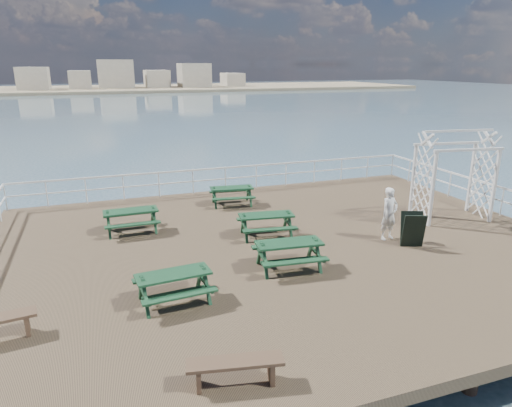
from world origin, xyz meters
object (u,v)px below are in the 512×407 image
object	(u,v)px
picnic_table_d	(174,281)
picnic_table_e	(289,249)
picnic_table_a	(131,216)
flat_bench_far	(235,366)
picnic_table_c	(232,192)
person	(389,214)
trellis_arbor	(453,180)
picnic_table_b	(266,220)

from	to	relation	value
picnic_table_d	picnic_table_e	distance (m)	3.43
picnic_table_a	flat_bench_far	bearing A→B (deg)	-83.63
picnic_table_c	person	world-z (taller)	person
trellis_arbor	picnic_table_a	bearing A→B (deg)	176.39
picnic_table_a	trellis_arbor	xyz separation A→B (m)	(11.22, -2.43, 0.90)
picnic_table_c	person	xyz separation A→B (m)	(3.72, -5.33, 0.33)
flat_bench_far	trellis_arbor	bearing A→B (deg)	42.31
picnic_table_e	trellis_arbor	world-z (taller)	trellis_arbor
picnic_table_b	flat_bench_far	size ratio (longest dim) A/B	1.11
picnic_table_a	picnic_table_d	xyz separation A→B (m)	(0.55, -5.29, -0.01)
flat_bench_far	picnic_table_e	bearing A→B (deg)	66.75
picnic_table_d	person	world-z (taller)	person
picnic_table_c	picnic_table_d	distance (m)	7.99
picnic_table_c	trellis_arbor	size ratio (longest dim) A/B	0.57
picnic_table_c	picnic_table_d	size ratio (longest dim) A/B	1.00
picnic_table_d	flat_bench_far	xyz separation A→B (m)	(0.51, -3.33, -0.17)
flat_bench_far	picnic_table_c	bearing A→B (deg)	84.77
picnic_table_b	trellis_arbor	size ratio (longest dim) A/B	0.60
person	picnic_table_c	bearing A→B (deg)	113.86
flat_bench_far	person	world-z (taller)	person
picnic_table_b	person	xyz separation A→B (m)	(3.66, -1.54, 0.31)
picnic_table_c	picnic_table_e	xyz separation A→B (m)	(-0.22, -6.33, 0.04)
picnic_table_a	trellis_arbor	bearing A→B (deg)	-12.85
picnic_table_a	picnic_table_c	size ratio (longest dim) A/B	0.96
picnic_table_b	flat_bench_far	distance (m)	7.38
flat_bench_far	person	distance (m)	8.51
flat_bench_far	picnic_table_b	bearing A→B (deg)	76.05
picnic_table_d	picnic_table_e	world-z (taller)	picnic_table_e
picnic_table_a	flat_bench_far	distance (m)	8.69
picnic_table_a	picnic_table_b	bearing A→B (deg)	-25.47
picnic_table_e	trellis_arbor	bearing A→B (deg)	21.27
picnic_table_e	picnic_table_a	bearing A→B (deg)	136.67
picnic_table_c	person	distance (m)	6.51
picnic_table_d	picnic_table_e	size ratio (longest dim) A/B	0.95
picnic_table_e	person	bearing A→B (deg)	20.00
picnic_table_d	trellis_arbor	size ratio (longest dim) A/B	0.57
picnic_table_d	trellis_arbor	xyz separation A→B (m)	(10.67, 2.87, 0.91)
person	picnic_table_b	bearing A→B (deg)	146.11
picnic_table_b	picnic_table_e	size ratio (longest dim) A/B	1.00
picnic_table_e	flat_bench_far	world-z (taller)	picnic_table_e
picnic_table_a	picnic_table_d	bearing A→B (deg)	-84.73
picnic_table_a	picnic_table_e	size ratio (longest dim) A/B	0.92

